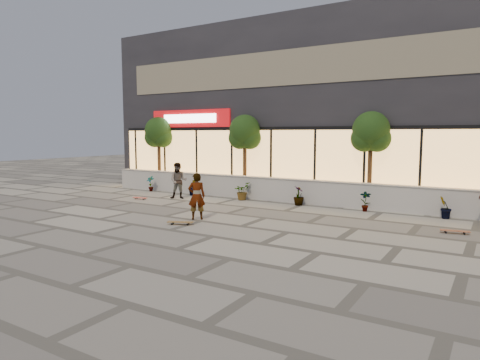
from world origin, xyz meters
The scene contains 17 objects.
ground centered at (0.00, 0.00, 0.00)m, with size 80.00×80.00×0.00m, color #A7A391.
planter_wall centered at (0.00, 7.00, 0.52)m, with size 22.00×0.42×1.04m.
retail_building centered at (0.00, 12.49, 4.25)m, with size 24.00×9.17×8.50m.
shrub_a centered at (-8.50, 6.45, 0.41)m, with size 0.43×0.29×0.81m, color #193711.
shrub_b centered at (-5.70, 6.45, 0.41)m, with size 0.45×0.36×0.81m, color #193711.
shrub_c centered at (-2.90, 6.45, 0.41)m, with size 0.73×0.63×0.81m, color #193711.
shrub_d centered at (-0.10, 6.45, 0.41)m, with size 0.45×0.45×0.81m, color #193711.
shrub_e centered at (2.70, 6.45, 0.41)m, with size 0.43×0.29×0.81m, color #193711.
shrub_f centered at (5.50, 6.45, 0.41)m, with size 0.45×0.36×0.81m, color #193711.
tree_west centered at (-9.00, 7.70, 2.99)m, with size 1.60×1.50×3.92m.
tree_midwest centered at (-3.50, 7.70, 2.99)m, with size 1.60×1.50×3.92m.
tree_mideast centered at (2.50, 7.70, 2.99)m, with size 1.60×1.50×3.92m.
skater_center centered at (-1.94, 1.80, 0.82)m, with size 0.60×0.39×1.65m, color silver.
skater_left centered at (-5.60, 5.22, 0.84)m, with size 0.81×0.63×1.68m, color tan.
skateboard_center centered at (-1.86, 0.78, 0.09)m, with size 0.88×0.54×0.10m.
skateboard_left centered at (-6.97, 4.12, 0.07)m, with size 0.74×0.28×0.09m.
skateboard_right_near centered at (6.03, 4.12, 0.08)m, with size 0.84×0.36×0.10m.
Camera 1 is at (7.09, -10.05, 3.00)m, focal length 32.00 mm.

